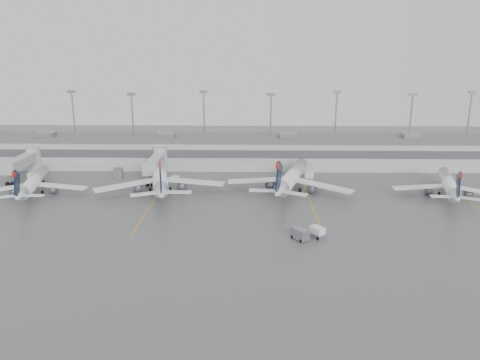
{
  "coord_description": "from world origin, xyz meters",
  "views": [
    {
      "loc": [
        3.91,
        -74.42,
        32.75
      ],
      "look_at": [
        1.87,
        24.0,
        5.0
      ],
      "focal_mm": 35.0,
      "sensor_mm": 36.0,
      "label": 1
    }
  ],
  "objects_px": {
    "jet_mid_right": "(291,177)",
    "jet_far_right": "(449,184)",
    "baggage_tug": "(317,233)",
    "jet_mid_left": "(160,178)",
    "jet_far_left": "(33,183)"
  },
  "relations": [
    {
      "from": "jet_mid_left",
      "to": "baggage_tug",
      "type": "bearing_deg",
      "value": -50.88
    },
    {
      "from": "jet_far_left",
      "to": "baggage_tug",
      "type": "bearing_deg",
      "value": -32.28
    },
    {
      "from": "jet_mid_left",
      "to": "jet_mid_right",
      "type": "xyz_separation_m",
      "value": [
        30.98,
        1.06,
        -0.06
      ]
    },
    {
      "from": "jet_far_right",
      "to": "baggage_tug",
      "type": "xyz_separation_m",
      "value": [
        -33.42,
        -24.82,
        -2.06
      ]
    },
    {
      "from": "jet_mid_left",
      "to": "jet_far_right",
      "type": "bearing_deg",
      "value": -13.74
    },
    {
      "from": "baggage_tug",
      "to": "jet_far_right",
      "type": "bearing_deg",
      "value": -0.17
    },
    {
      "from": "jet_far_left",
      "to": "baggage_tug",
      "type": "distance_m",
      "value": 66.88
    },
    {
      "from": "jet_far_left",
      "to": "jet_mid_right",
      "type": "distance_m",
      "value": 60.1
    },
    {
      "from": "jet_mid_right",
      "to": "jet_far_right",
      "type": "xyz_separation_m",
      "value": [
        35.79,
        -3.35,
        -0.54
      ]
    },
    {
      "from": "jet_mid_right",
      "to": "jet_far_left",
      "type": "bearing_deg",
      "value": -160.08
    },
    {
      "from": "jet_far_left",
      "to": "baggage_tug",
      "type": "height_order",
      "value": "jet_far_left"
    },
    {
      "from": "baggage_tug",
      "to": "jet_mid_right",
      "type": "bearing_deg",
      "value": 58.05
    },
    {
      "from": "jet_far_right",
      "to": "baggage_tug",
      "type": "relative_size",
      "value": 7.77
    },
    {
      "from": "jet_far_left",
      "to": "jet_far_right",
      "type": "xyz_separation_m",
      "value": [
        95.75,
        0.68,
        -0.03
      ]
    },
    {
      "from": "jet_mid_left",
      "to": "jet_mid_right",
      "type": "height_order",
      "value": "jet_mid_left"
    }
  ]
}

